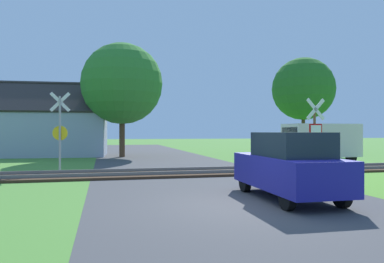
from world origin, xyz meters
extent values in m
plane|color=#4C8433|center=(0.00, 0.00, 0.00)|extent=(160.00, 160.00, 0.00)
cube|color=#424244|center=(0.00, 2.00, 0.00)|extent=(7.71, 80.00, 0.01)
cube|color=#422D1E|center=(0.00, 6.85, 0.05)|extent=(60.00, 2.60, 0.10)
cube|color=slate|center=(0.00, 7.57, 0.16)|extent=(60.00, 0.08, 0.12)
cube|color=slate|center=(0.00, 6.13, 0.16)|extent=(60.00, 0.08, 0.12)
cylinder|color=brown|center=(4.80, 4.81, 1.42)|extent=(0.10, 0.10, 2.84)
cube|color=red|center=(4.81, 4.75, 1.81)|extent=(0.60, 0.10, 0.60)
cube|color=white|center=(4.81, 4.73, 1.81)|extent=(0.49, 0.07, 0.49)
cube|color=white|center=(4.81, 4.75, 2.69)|extent=(0.87, 0.14, 0.88)
cube|color=white|center=(4.81, 4.75, 2.69)|extent=(0.87, 0.14, 0.88)
cylinder|color=#9E9EA5|center=(-5.24, 8.67, 1.67)|extent=(0.09, 0.09, 3.35)
cube|color=white|center=(-5.24, 8.73, 3.10)|extent=(0.88, 0.06, 0.88)
cube|color=white|center=(-5.24, 8.73, 3.10)|extent=(0.88, 0.06, 0.88)
cylinder|color=yellow|center=(-5.24, 8.74, 1.73)|extent=(0.64, 0.05, 0.64)
cube|color=#99A3B7|center=(-7.15, 20.68, 1.62)|extent=(8.13, 5.35, 3.25)
cube|color=#332D2D|center=(-7.22, 19.45, 4.28)|extent=(8.40, 3.28, 2.39)
cube|color=#332D2D|center=(-7.08, 21.90, 4.28)|extent=(8.40, 3.28, 2.39)
cube|color=brown|center=(-4.99, 20.55, 4.51)|extent=(0.53, 0.53, 1.10)
cylinder|color=#513823|center=(-2.11, 18.19, 1.51)|extent=(0.39, 0.39, 3.03)
sphere|color=#337A2D|center=(-2.11, 18.19, 5.17)|extent=(5.70, 5.70, 5.70)
cylinder|color=#513823|center=(12.62, 19.25, 1.70)|extent=(0.29, 0.29, 3.39)
sphere|color=#286B23|center=(12.62, 19.25, 5.31)|extent=(5.11, 5.11, 5.11)
cube|color=silver|center=(8.93, 10.84, 1.29)|extent=(4.31, 2.15, 1.90)
cube|color=silver|center=(6.49, 10.70, 0.79)|extent=(0.81, 1.84, 0.90)
cube|color=#19232D|center=(6.86, 10.72, 1.62)|extent=(0.14, 1.61, 0.85)
cube|color=navy|center=(8.88, 11.79, 0.96)|extent=(3.77, 0.23, 0.16)
cylinder|color=black|center=(7.46, 11.53, 0.34)|extent=(0.69, 0.22, 0.68)
cylinder|color=black|center=(7.55, 9.98, 0.34)|extent=(0.69, 0.22, 0.68)
cylinder|color=black|center=(10.31, 11.70, 0.34)|extent=(0.69, 0.22, 0.68)
cylinder|color=black|center=(10.41, 10.15, 0.34)|extent=(0.69, 0.22, 0.68)
cube|color=navy|center=(1.41, 0.59, 0.72)|extent=(1.70, 4.02, 0.84)
cube|color=#19232D|center=(1.41, 0.39, 1.46)|extent=(1.43, 2.22, 0.64)
cylinder|color=black|center=(2.13, 1.94, 0.30)|extent=(0.19, 0.60, 0.60)
cylinder|color=black|center=(0.73, 1.96, 0.30)|extent=(0.19, 0.60, 0.60)
cylinder|color=black|center=(2.09, -0.78, 0.30)|extent=(0.19, 0.60, 0.60)
cylinder|color=black|center=(0.69, -0.76, 0.30)|extent=(0.19, 0.60, 0.60)
camera|label=1|loc=(-3.39, -8.54, 1.81)|focal=35.00mm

